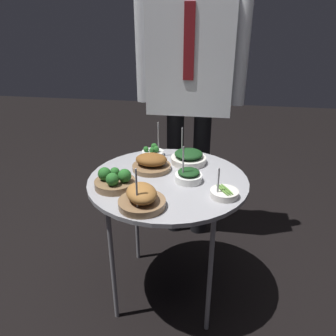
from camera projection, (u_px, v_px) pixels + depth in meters
ground_plane at (168, 288)px, 1.70m from camera, size 8.00×8.00×0.00m
serving_cart at (168, 187)px, 1.45m from camera, size 0.70×0.70×0.64m
bowl_roast_center at (151, 163)px, 1.50m from camera, size 0.18×0.18×0.08m
bowl_spinach_back_left at (189, 176)px, 1.40m from camera, size 0.12×0.12×0.17m
bowl_asparagus_far_rim at (224, 193)px, 1.28m from camera, size 0.11×0.11×0.13m
bowl_spinach_front_right at (189, 157)px, 1.57m from camera, size 0.17×0.17×0.17m
bowl_roast_near_rim at (142, 198)px, 1.21m from camera, size 0.18×0.18×0.18m
bowl_broccoli_back_right at (115, 180)px, 1.35m from camera, size 0.17×0.17×0.09m
bowl_broccoli_front_left at (153, 152)px, 1.67m from camera, size 0.11×0.11×0.18m
waiter_figure at (190, 70)px, 1.75m from camera, size 0.60×0.22×1.61m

